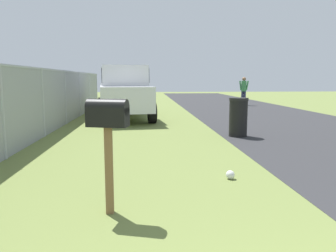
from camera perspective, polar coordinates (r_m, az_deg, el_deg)
The scene contains 6 objects.
mailbox at distance 3.81m, azimuth -10.51°, elevation 0.51°, with size 0.32×0.51×1.37m.
pickup_truck at distance 13.20m, azimuth -7.77°, elevation 6.06°, with size 5.48×2.59×2.09m.
trash_bin at distance 9.24m, azimuth 12.22°, elevation 1.54°, with size 0.53×0.53×1.08m.
pedestrian at distance 20.36m, azimuth 13.14°, elevation 6.35°, with size 0.30×0.56×1.71m.
fence_section at distance 10.83m, azimuth -19.17°, elevation 4.76°, with size 18.14×0.07×1.90m.
litter_bag_by_mailbox at distance 5.37m, azimuth 10.87°, elevation -8.40°, with size 0.14×0.14×0.14m, color silver.
Camera 1 is at (-0.11, 0.92, 1.60)m, focal length 34.75 mm.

